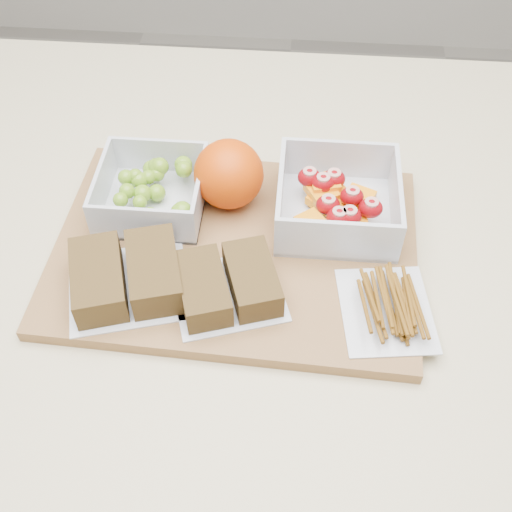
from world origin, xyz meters
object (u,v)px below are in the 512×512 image
Objects in this scene: grape_container at (154,190)px; orange at (229,174)px; fruit_container at (337,203)px; sandwich_bag_left at (127,276)px; cutting_board at (236,249)px; sandwich_bag_center at (228,284)px; pretzel_bag at (388,304)px.

grape_container is 0.09m from orange.
grape_container is 0.22m from fruit_container.
cutting_board is at bearing 33.03° from sandwich_bag_left.
fruit_container is 0.26m from sandwich_bag_left.
cutting_board is at bearing -78.65° from orange.
fruit_container is 0.91× the size of sandwich_bag_left.
sandwich_bag_center is (0.11, -0.00, -0.00)m from sandwich_bag_left.
grape_container reaches higher than sandwich_bag_left.
grape_container reaches higher than pretzel_bag.
sandwich_bag_left is at bearing -150.50° from fruit_container.
orange is 0.66× the size of pretzel_bag.
orange is at bearing 103.62° from cutting_board.
orange is at bearing 9.28° from grape_container.
orange is at bearing 56.81° from sandwich_bag_left.
orange reaches higher than sandwich_bag_center.
pretzel_bag is (0.17, -0.08, 0.02)m from cutting_board.
sandwich_bag_center is (-0.00, -0.07, 0.03)m from cutting_board.
sandwich_bag_center is at bearing -132.03° from fruit_container.
orange reaches higher than pretzel_bag.
orange reaches higher than sandwich_bag_left.
orange is 0.54× the size of sandwich_bag_left.
grape_container is at bearing 152.69° from cutting_board.
fruit_container is 0.15m from pretzel_bag.
fruit_container is at bearing 47.97° from sandwich_bag_center.
sandwich_bag_left is (-0.23, -0.13, -0.00)m from fruit_container.
pretzel_bag is (0.28, -0.14, -0.01)m from grape_container.
sandwich_bag_center is 1.12× the size of pretzel_bag.
grape_container is at bearing 153.01° from pretzel_bag.
fruit_container is at bearing -0.93° from grape_container.
cutting_board is 3.30× the size of pretzel_bag.
fruit_container reaches higher than grape_container.
fruit_container is at bearing -7.98° from orange.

